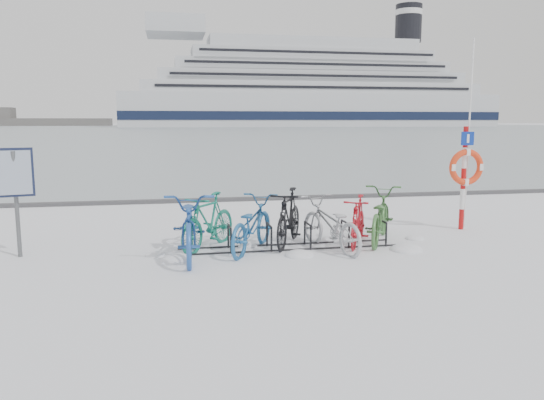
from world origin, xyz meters
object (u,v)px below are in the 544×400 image
at_px(lifebuoy_station, 466,167).
at_px(bike_rack, 289,238).
at_px(info_board, 14,179).
at_px(cruise_ferry, 309,93).

bearing_deg(lifebuoy_station, bike_rack, -167.41).
bearing_deg(info_board, bike_rack, -16.22).
xyz_separation_m(bike_rack, info_board, (-4.66, 0.22, 1.16)).
xyz_separation_m(info_board, cruise_ferry, (57.47, 198.67, 11.91)).
distance_m(lifebuoy_station, cruise_ferry, 204.27).
relative_size(lifebuoy_station, cruise_ferry, 0.03).
xyz_separation_m(lifebuoy_station, cruise_ferry, (48.81, 198.00, 11.91)).
distance_m(info_board, cruise_ferry, 207.16).
bearing_deg(cruise_ferry, bike_rack, -104.87).
bearing_deg(bike_rack, cruise_ferry, 75.13).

